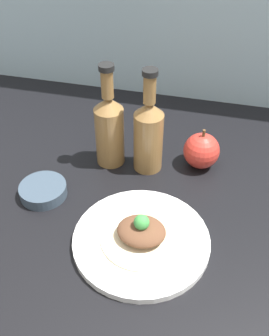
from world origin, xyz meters
TOP-DOWN VIEW (x-y plane):
  - ground_plane at (0.00, 0.00)cm, footprint 180.00×110.00cm
  - plate at (1.66, -5.02)cm, footprint 26.57×26.57cm
  - plated_food at (1.66, -5.02)cm, footprint 15.87×15.87cm
  - cider_bottle_left at (-11.30, 17.89)cm, footprint 6.72×6.72cm
  - cider_bottle_right at (-2.16, 17.89)cm, footprint 6.72×6.72cm
  - apple at (9.89, 21.41)cm, footprint 8.50×8.50cm
  - dipping_bowl at (-22.22, 2.80)cm, footprint 10.29×10.29cm

SIDE VIEW (x-z plane):
  - ground_plane at x=0.00cm, z-range -4.00..0.00cm
  - plate at x=1.66cm, z-range 0.05..1.79cm
  - dipping_bowl at x=-22.22cm, z-range 0.00..2.61cm
  - plated_food at x=1.66cm, z-range 0.14..6.08cm
  - apple at x=9.89cm, z-range -0.81..9.32cm
  - cider_bottle_left at x=-11.30cm, z-range -2.89..22.22cm
  - cider_bottle_right at x=-2.16cm, z-range -2.89..22.22cm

